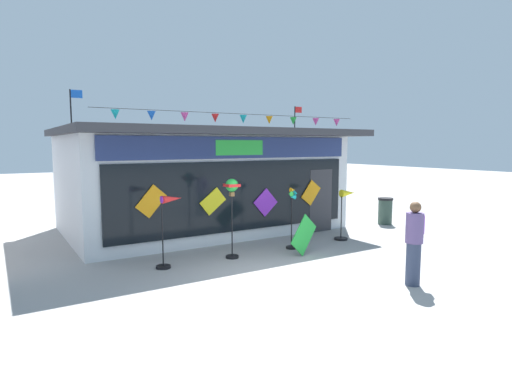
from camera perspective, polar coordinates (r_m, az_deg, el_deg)
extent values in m
plane|color=#9E9B99|center=(9.07, 2.99, -11.48)|extent=(80.00, 80.00, 0.00)
cube|color=silver|center=(14.21, -7.50, 1.27)|extent=(8.33, 5.12, 3.05)
cube|color=#333338|center=(13.73, -6.76, 7.90)|extent=(8.73, 6.08, 0.20)
cube|color=navy|center=(11.84, -2.29, 6.01)|extent=(7.66, 0.08, 0.60)
cube|color=green|center=(11.81, -2.22, 6.01)|extent=(1.50, 0.04, 0.42)
cube|color=black|center=(11.93, -2.29, -0.57)|extent=(7.50, 0.06, 1.97)
cube|color=#333338|center=(13.70, 8.68, -1.15)|extent=(0.90, 0.07, 2.00)
cube|color=orange|center=(10.84, -13.97, -1.23)|extent=(0.82, 0.03, 0.84)
cube|color=yellow|center=(11.49, -5.84, -1.27)|extent=(0.79, 0.03, 0.76)
cube|color=purple|center=(12.35, 1.29, -1.42)|extent=(0.84, 0.03, 0.84)
cube|color=orange|center=(13.34, 7.43, -0.10)|extent=(0.77, 0.03, 0.81)
cylinder|color=black|center=(11.66, -1.74, 10.49)|extent=(8.00, 0.01, 0.01)
cone|color=#19B7BC|center=(10.36, -18.47, 9.91)|extent=(0.20, 0.20, 0.22)
cone|color=blue|center=(10.60, -13.93, 9.96)|extent=(0.20, 0.20, 0.22)
cone|color=#EA4CA3|center=(10.89, -9.61, 9.96)|extent=(0.20, 0.20, 0.22)
cone|color=red|center=(11.25, -5.54, 9.90)|extent=(0.20, 0.20, 0.22)
cone|color=#19B7BC|center=(11.65, -1.73, 9.80)|extent=(0.20, 0.20, 0.22)
cone|color=orange|center=(12.11, 1.80, 9.68)|extent=(0.20, 0.20, 0.22)
cone|color=green|center=(12.60, 5.06, 9.53)|extent=(0.20, 0.20, 0.22)
cone|color=#EA4CA3|center=(13.13, 8.06, 9.36)|extent=(0.20, 0.20, 0.22)
cone|color=#EA4CA3|center=(13.69, 10.82, 9.19)|extent=(0.20, 0.20, 0.22)
cylinder|color=black|center=(13.06, -23.73, 10.27)|extent=(0.04, 0.04, 1.06)
cube|color=blue|center=(13.12, -23.10, 12.09)|extent=(0.32, 0.02, 0.22)
cylinder|color=black|center=(16.20, 5.26, 9.75)|extent=(0.04, 0.04, 0.97)
cube|color=red|center=(16.33, 5.73, 10.99)|extent=(0.32, 0.02, 0.22)
cylinder|color=black|center=(9.93, -12.40, -9.84)|extent=(0.34, 0.34, 0.06)
cylinder|color=black|center=(9.75, -12.51, -5.58)|extent=(0.03, 0.03, 1.57)
cone|color=red|center=(9.71, -11.25, -0.92)|extent=(0.52, 0.27, 0.18)
cylinder|color=purple|center=(9.62, -12.62, -1.01)|extent=(0.03, 0.16, 0.16)
cylinder|color=black|center=(10.56, -3.23, -8.72)|extent=(0.32, 0.32, 0.06)
cylinder|color=black|center=(10.38, -3.26, -4.48)|extent=(0.03, 0.03, 1.65)
sphere|color=green|center=(10.24, -3.29, 0.92)|extent=(0.32, 0.32, 0.32)
cube|color=red|center=(10.24, -3.29, 0.92)|extent=(0.32, 0.32, 0.07)
cube|color=brown|center=(10.27, -3.29, -0.29)|extent=(0.10, 0.10, 0.10)
cylinder|color=black|center=(11.50, 4.79, -7.47)|extent=(0.29, 0.29, 0.06)
cylinder|color=black|center=(11.35, 4.82, -3.94)|extent=(0.03, 0.03, 1.50)
cylinder|color=black|center=(11.21, 4.98, -0.20)|extent=(0.06, 0.04, 0.06)
cone|color=#19B7BC|center=(11.26, 5.36, -0.17)|extent=(0.13, 0.14, 0.13)
cone|color=orange|center=(11.20, 4.99, 0.27)|extent=(0.14, 0.13, 0.13)
cone|color=green|center=(11.15, 4.60, -0.23)|extent=(0.13, 0.14, 0.13)
cone|color=#19B7BC|center=(11.22, 4.98, -0.67)|extent=(0.14, 0.13, 0.13)
cylinder|color=black|center=(12.75, 11.38, -6.20)|extent=(0.39, 0.39, 0.06)
cylinder|color=black|center=(12.62, 11.44, -3.30)|extent=(0.03, 0.03, 1.37)
cone|color=yellow|center=(12.69, 12.31, -0.15)|extent=(0.51, 0.28, 0.23)
cylinder|color=yellow|center=(12.53, 11.51, -0.22)|extent=(0.03, 0.16, 0.16)
cylinder|color=#333D56|center=(9.04, 20.44, -9.10)|extent=(0.28, 0.28, 0.86)
cylinder|color=#604C7F|center=(8.87, 20.63, -4.55)|extent=(0.34, 0.34, 0.60)
sphere|color=brown|center=(8.81, 20.73, -1.93)|extent=(0.22, 0.22, 0.22)
cube|color=purple|center=(9.06, 20.92, -4.15)|extent=(0.25, 0.30, 0.38)
cylinder|color=#2D4238|center=(15.53, 17.04, -2.61)|extent=(0.48, 0.48, 0.85)
cylinder|color=black|center=(15.47, 17.10, -0.90)|extent=(0.52, 0.52, 0.08)
cube|color=green|center=(10.84, 6.47, -5.76)|extent=(1.01, 0.29, 1.01)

